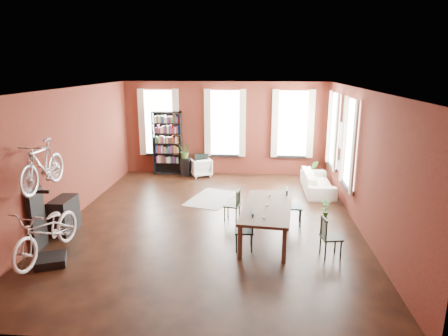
# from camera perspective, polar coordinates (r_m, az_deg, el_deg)

# --- Properties ---
(room) EXTENTS (9.00, 9.04, 3.22)m
(room) POSITION_cam_1_polar(r_m,az_deg,el_deg) (9.93, -0.10, 5.27)
(room) COLOR black
(room) RESTS_ON ground
(dining_table) EXTENTS (1.27, 2.35, 0.76)m
(dining_table) POSITION_cam_1_polar(r_m,az_deg,el_deg) (8.85, 6.13, -7.79)
(dining_table) COLOR #49382C
(dining_table) RESTS_ON ground
(dining_chair_a) EXTENTS (0.41, 0.41, 0.84)m
(dining_chair_a) POSITION_cam_1_polar(r_m,az_deg,el_deg) (8.33, 2.88, -8.90)
(dining_chair_a) COLOR #173230
(dining_chair_a) RESTS_ON ground
(dining_chair_b) EXTENTS (0.44, 0.44, 0.79)m
(dining_chair_b) POSITION_cam_1_polar(r_m,az_deg,el_deg) (9.84, 1.16, -5.32)
(dining_chair_b) COLOR black
(dining_chair_b) RESTS_ON ground
(dining_chair_c) EXTENTS (0.44, 0.44, 0.83)m
(dining_chair_c) POSITION_cam_1_polar(r_m,az_deg,el_deg) (8.30, 15.05, -9.53)
(dining_chair_c) COLOR black
(dining_chair_c) RESTS_ON ground
(dining_chair_d) EXTENTS (0.42, 0.42, 0.88)m
(dining_chair_d) POSITION_cam_1_polar(r_m,az_deg,el_deg) (9.73, 9.90, -5.46)
(dining_chair_d) COLOR #183634
(dining_chair_d) RESTS_ON ground
(bookshelf) EXTENTS (1.00, 0.32, 2.20)m
(bookshelf) POSITION_cam_1_polar(r_m,az_deg,el_deg) (14.04, -8.08, 3.56)
(bookshelf) COLOR black
(bookshelf) RESTS_ON ground
(white_armchair) EXTENTS (0.86, 0.83, 0.68)m
(white_armchair) POSITION_cam_1_polar(r_m,az_deg,el_deg) (13.80, -3.32, 0.25)
(white_armchair) COLOR white
(white_armchair) RESTS_ON ground
(cream_sofa) EXTENTS (0.61, 2.08, 0.81)m
(cream_sofa) POSITION_cam_1_polar(r_m,az_deg,el_deg) (12.36, 13.25, -1.49)
(cream_sofa) COLOR beige
(cream_sofa) RESTS_ON ground
(striped_rug) EXTENTS (1.55, 1.97, 0.01)m
(striped_rug) POSITION_cam_1_polar(r_m,az_deg,el_deg) (11.51, -1.78, -4.37)
(striped_rug) COLOR black
(striped_rug) RESTS_ON ground
(bike_trainer) EXTENTS (0.71, 0.71, 0.16)m
(bike_trainer) POSITION_cam_1_polar(r_m,az_deg,el_deg) (8.56, -23.48, -11.99)
(bike_trainer) COLOR black
(bike_trainer) RESTS_ON ground
(bike_wall_rack) EXTENTS (0.16, 0.60, 1.30)m
(bike_wall_rack) POSITION_cam_1_polar(r_m,az_deg,el_deg) (9.12, -25.12, -6.65)
(bike_wall_rack) COLOR black
(bike_wall_rack) RESTS_ON ground
(console_table) EXTENTS (0.40, 0.80, 0.80)m
(console_table) POSITION_cam_1_polar(r_m,az_deg,el_deg) (9.89, -21.83, -6.25)
(console_table) COLOR black
(console_table) RESTS_ON ground
(plant_stand) EXTENTS (0.35, 0.35, 0.61)m
(plant_stand) POSITION_cam_1_polar(r_m,az_deg,el_deg) (13.88, -5.44, 0.15)
(plant_stand) COLOR black
(plant_stand) RESTS_ON ground
(plant_by_sofa) EXTENTS (0.52, 0.79, 0.33)m
(plant_by_sofa) POSITION_cam_1_polar(r_m,az_deg,el_deg) (13.40, 12.42, -1.28)
(plant_by_sofa) COLOR #305A24
(plant_by_sofa) RESTS_ON ground
(plant_small) EXTENTS (0.29, 0.48, 0.16)m
(plant_small) POSITION_cam_1_polar(r_m,az_deg,el_deg) (10.49, 14.24, -6.31)
(plant_small) COLOR #285923
(plant_small) RESTS_ON ground
(bicycle_floor) EXTENTS (0.79, 1.10, 1.96)m
(bicycle_floor) POSITION_cam_1_polar(r_m,az_deg,el_deg) (8.21, -24.28, -5.22)
(bicycle_floor) COLOR beige
(bicycle_floor) RESTS_ON bike_trainer
(bicycle_hung) EXTENTS (0.47, 1.00, 1.66)m
(bicycle_hung) POSITION_cam_1_polar(r_m,az_deg,el_deg) (8.61, -24.72, 2.49)
(bicycle_hung) COLOR #A5A8AD
(bicycle_hung) RESTS_ON bike_wall_rack
(plant_on_stand) EXTENTS (0.58, 0.62, 0.41)m
(plant_on_stand) POSITION_cam_1_polar(r_m,az_deg,el_deg) (13.78, -5.56, 2.22)
(plant_on_stand) COLOR #3A5F26
(plant_on_stand) RESTS_ON plant_stand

